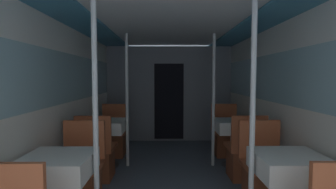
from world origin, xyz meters
TOP-DOWN VIEW (x-y plane):
  - wall_left at (-1.38, 1.84)m, footprint 0.05×6.49m
  - wall_right at (1.38, 1.84)m, footprint 0.05×6.49m
  - ceiling_panel at (0.00, 1.84)m, footprint 2.76×6.49m
  - bulkhead_far at (0.00, 4.19)m, footprint 2.71×0.09m
  - dining_table_left_0 at (-1.01, 0.68)m, footprint 0.58×0.58m
  - chair_left_far_0 at (-1.01, 1.23)m, footprint 0.47×0.47m
  - support_pole_left_0 at (-0.68, 0.68)m, footprint 0.05×0.05m
  - dining_table_left_1 at (-1.01, 2.52)m, footprint 0.58×0.58m
  - chair_left_near_1 at (-1.01, 1.97)m, footprint 0.47×0.47m
  - chair_left_far_1 at (-1.01, 3.07)m, footprint 0.47×0.47m
  - support_pole_left_1 at (-0.68, 2.52)m, footprint 0.05×0.05m
  - dining_table_right_0 at (1.01, 0.68)m, footprint 0.58×0.58m
  - chair_right_far_0 at (1.01, 1.23)m, footprint 0.47×0.47m
  - support_pole_right_0 at (0.68, 0.68)m, footprint 0.05×0.05m
  - dining_table_right_1 at (1.01, 2.52)m, footprint 0.58×0.58m
  - chair_right_near_1 at (1.01, 1.97)m, footprint 0.47×0.47m
  - chair_right_far_1 at (1.01, 3.07)m, footprint 0.47×0.47m
  - support_pole_right_1 at (0.68, 2.52)m, footprint 0.05×0.05m

SIDE VIEW (x-z plane):
  - chair_left_far_0 at x=-1.01m, z-range -0.17..0.74m
  - chair_left_near_1 at x=-1.01m, z-range -0.17..0.74m
  - chair_left_far_1 at x=-1.01m, z-range -0.17..0.74m
  - chair_right_far_0 at x=1.01m, z-range -0.17..0.74m
  - chair_right_near_1 at x=1.01m, z-range -0.17..0.74m
  - chair_right_far_1 at x=1.01m, z-range -0.17..0.74m
  - dining_table_left_0 at x=-1.01m, z-range 0.23..0.95m
  - dining_table_left_1 at x=-1.01m, z-range 0.23..0.95m
  - dining_table_right_0 at x=1.01m, z-range 0.23..0.95m
  - dining_table_right_1 at x=1.01m, z-range 0.23..0.95m
  - bulkhead_far at x=0.00m, z-range 0.00..2.06m
  - support_pole_left_0 at x=-0.68m, z-range 0.00..2.07m
  - support_pole_left_1 at x=-0.68m, z-range 0.00..2.07m
  - support_pole_right_0 at x=0.68m, z-range 0.00..2.07m
  - support_pole_right_1 at x=0.68m, z-range 0.00..2.07m
  - wall_left at x=-1.38m, z-range 0.05..2.12m
  - wall_right at x=1.38m, z-range 0.05..2.12m
  - ceiling_panel at x=0.00m, z-range 2.08..2.15m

